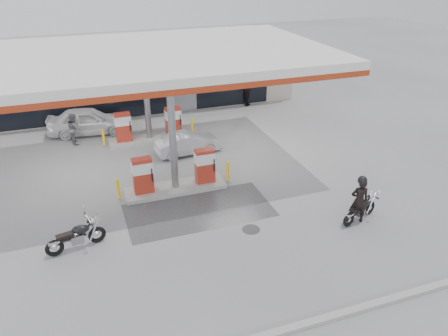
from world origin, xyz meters
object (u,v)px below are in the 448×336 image
object	(u,v)px
pump_island_far	(149,129)
attendant	(74,129)
main_motorcycle	(360,210)
biker_main	(359,201)
parked_motorcycle	(77,237)
pump_island_near	(175,176)
sedan_white	(88,121)
biker_walking	(247,94)
hatchback_silver	(188,143)
parked_car_left	(58,108)

from	to	relation	value
pump_island_far	attendant	world-z (taller)	pump_island_far
pump_island_far	main_motorcycle	size ratio (longest dim) A/B	2.68
main_motorcycle	biker_main	distance (m)	0.54
attendant	parked_motorcycle	bearing A→B (deg)	170.06
attendant	main_motorcycle	bearing A→B (deg)	-146.53
pump_island_near	biker_main	bearing A→B (deg)	-38.34
pump_island_near	parked_motorcycle	bearing A→B (deg)	-145.55
sedan_white	biker_walking	world-z (taller)	biker_walking
biker_main	parked_motorcycle	world-z (taller)	biker_main
pump_island_far	attendant	bearing A→B (deg)	165.77
main_motorcycle	biker_walking	world-z (taller)	biker_walking
pump_island_near	sedan_white	bearing A→B (deg)	110.92
biker_walking	pump_island_far	bearing A→B (deg)	173.66
pump_island_near	pump_island_far	bearing A→B (deg)	90.00
parked_motorcycle	attendant	bearing A→B (deg)	75.25
pump_island_near	sedan_white	xyz separation A→B (m)	(-3.13, 8.20, 0.07)
parked_motorcycle	biker_walking	size ratio (longest dim) A/B	1.33
parked_motorcycle	sedan_white	world-z (taller)	sedan_white
attendant	biker_walking	size ratio (longest dim) A/B	1.06
main_motorcycle	hatchback_silver	xyz separation A→B (m)	(-4.76, 8.41, 0.12)
biker_main	parked_car_left	size ratio (longest dim) A/B	0.51
hatchback_silver	parked_motorcycle	bearing A→B (deg)	132.28
pump_island_near	biker_walking	world-z (taller)	pump_island_near
main_motorcycle	hatchback_silver	size ratio (longest dim) A/B	0.55
parked_car_left	sedan_white	bearing A→B (deg)	-178.63
sedan_white	attendant	size ratio (longest dim) A/B	2.65
hatchback_silver	pump_island_far	bearing A→B (deg)	27.79
hatchback_silver	sedan_white	bearing A→B (deg)	40.07
attendant	hatchback_silver	bearing A→B (deg)	-129.18
pump_island_far	main_motorcycle	distance (m)	12.54
pump_island_far	sedan_white	size ratio (longest dim) A/B	1.13
attendant	pump_island_far	bearing A→B (deg)	-111.83
main_motorcycle	biker_main	bearing A→B (deg)	-178.88
pump_island_far	parked_car_left	bearing A→B (deg)	128.42
pump_island_far	biker_main	xyz separation A→B (m)	(6.16, -10.88, 0.25)
pump_island_far	parked_motorcycle	world-z (taller)	pump_island_far
sedan_white	attendant	distance (m)	1.45
pump_island_near	pump_island_far	world-z (taller)	same
attendant	pump_island_near	bearing A→B (deg)	-158.20
parked_motorcycle	parked_car_left	bearing A→B (deg)	79.15
parked_motorcycle	parked_car_left	size ratio (longest dim) A/B	0.58
pump_island_far	parked_car_left	distance (m)	7.66
attendant	hatchback_silver	distance (m)	6.50
pump_island_far	main_motorcycle	bearing A→B (deg)	-59.58
parked_motorcycle	biker_main	bearing A→B (deg)	-22.60
pump_island_far	main_motorcycle	world-z (taller)	pump_island_far
biker_main	main_motorcycle	bearing A→B (deg)	-142.66
biker_main	biker_walking	distance (m)	14.73
hatchback_silver	biker_walking	xyz separation A→B (m)	(5.87, 6.20, 0.24)
biker_main	hatchback_silver	world-z (taller)	biker_main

